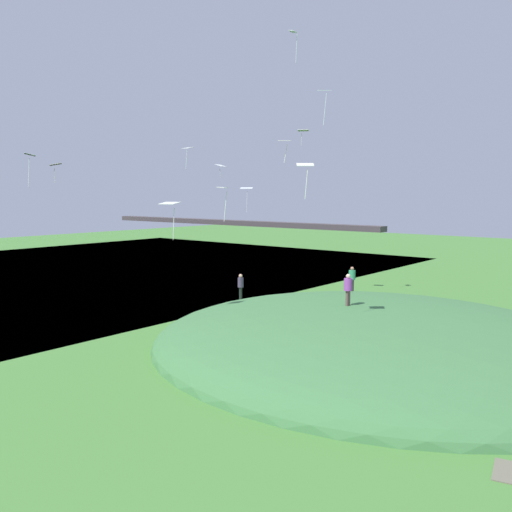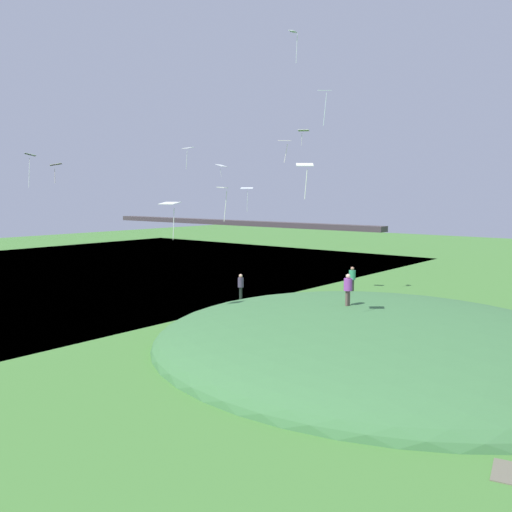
{
  "view_description": "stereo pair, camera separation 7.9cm",
  "coord_description": "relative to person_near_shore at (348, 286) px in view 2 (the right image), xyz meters",
  "views": [
    {
      "loc": [
        23.73,
        -29.82,
        8.34
      ],
      "look_at": [
        2.55,
        -3.9,
        4.56
      ],
      "focal_mm": 38.81,
      "sensor_mm": 36.0,
      "label": 1
    },
    {
      "loc": [
        23.79,
        -29.77,
        8.34
      ],
      "look_at": [
        2.55,
        -3.9,
        4.56
      ],
      "focal_mm": 38.81,
      "sensor_mm": 36.0,
      "label": 2
    }
  ],
  "objects": [
    {
      "name": "kite_11",
      "position": [
        -16.45,
        11.03,
        5.29
      ],
      "size": [
        1.31,
        1.22,
        2.14
      ],
      "color": "white"
    },
    {
      "name": "kite_12",
      "position": [
        -8.49,
        -4.96,
        4.29
      ],
      "size": [
        1.17,
        0.92,
        2.1
      ],
      "color": "silver"
    },
    {
      "name": "lake_water",
      "position": [
        -39.13,
        4.07,
        -3.63
      ],
      "size": [
        53.96,
        80.0,
        0.4
      ],
      "primitive_type": "cube",
      "color": "navy",
      "rests_on": "ground_plane"
    },
    {
      "name": "kite_8",
      "position": [
        -8.95,
        7.35,
        16.04
      ],
      "size": [
        0.57,
        0.7,
        2.2
      ],
      "color": "white"
    },
    {
      "name": "kite_2",
      "position": [
        -21.6,
        13.34,
        7.55
      ],
      "size": [
        0.97,
        1.24,
        1.23
      ],
      "color": "white"
    },
    {
      "name": "kite_0",
      "position": [
        -21.48,
        -5.93,
        7.44
      ],
      "size": [
        1.24,
        1.09,
        2.33
      ],
      "color": "white"
    },
    {
      "name": "kite_4",
      "position": [
        -21.75,
        -3.87,
        6.96
      ],
      "size": [
        1.43,
        1.35,
        1.43
      ],
      "color": "silver"
    },
    {
      "name": "kite_5",
      "position": [
        -4.0,
        3.72,
        11.0
      ],
      "size": [
        0.96,
        0.93,
        2.2
      ],
      "color": "white"
    },
    {
      "name": "ground_plane",
      "position": [
        -9.07,
        4.07,
        -3.43
      ],
      "size": [
        160.0,
        160.0,
        0.0
      ],
      "primitive_type": "plane",
      "color": "#437A33"
    },
    {
      "name": "kite_9",
      "position": [
        -8.34,
        -0.79,
        5.07
      ],
      "size": [
        0.72,
        0.84,
        2.11
      ],
      "color": "white"
    },
    {
      "name": "person_walking_path",
      "position": [
        -3.59,
        6.81,
        -0.59
      ],
      "size": [
        0.56,
        0.56,
        1.65
      ],
      "rotation": [
        0.0,
        0.0,
        1.24
      ],
      "color": "#3A3C31",
      "rests_on": "grass_hill"
    },
    {
      "name": "bridge_deck_far",
      "position": [
        -39.13,
        34.22,
        0.74
      ],
      "size": [
        48.56,
        1.8,
        0.7
      ],
      "primitive_type": "cube",
      "color": "#443D40"
    },
    {
      "name": "person_near_shore",
      "position": [
        0.0,
        0.0,
        0.0
      ],
      "size": [
        0.5,
        0.5,
        1.72
      ],
      "rotation": [
        0.0,
        0.0,
        4.61
      ],
      "color": "brown",
      "rests_on": "grass_hill"
    },
    {
      "name": "kite_6",
      "position": [
        -16.14,
        3.77,
        8.26
      ],
      "size": [
        0.9,
        0.66,
        1.66
      ],
      "color": "white"
    },
    {
      "name": "kite_7",
      "position": [
        -10.15,
        10.38,
        9.75
      ],
      "size": [
        1.02,
        0.91,
        1.2
      ],
      "color": "white"
    },
    {
      "name": "kite_1",
      "position": [
        0.47,
        -4.86,
        6.11
      ],
      "size": [
        0.93,
        0.89,
        1.64
      ],
      "color": "silver"
    },
    {
      "name": "person_watching_kites",
      "position": [
        -9.31,
        1.96,
        -1.07
      ],
      "size": [
        0.47,
        0.47,
        1.71
      ],
      "rotation": [
        0.0,
        0.0,
        4.95
      ],
      "color": "black",
      "rests_on": "grass_hill"
    },
    {
      "name": "grass_hill",
      "position": [
        1.47,
        0.87,
        -3.43
      ],
      "size": [
        25.74,
        23.05,
        4.75
      ],
      "primitive_type": "ellipsoid",
      "color": "#3D713E",
      "rests_on": "ground_plane"
    },
    {
      "name": "kite_10",
      "position": [
        -6.68,
        3.26,
        8.21
      ],
      "size": [
        0.93,
        0.94,
        1.44
      ],
      "color": "white"
    }
  ]
}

